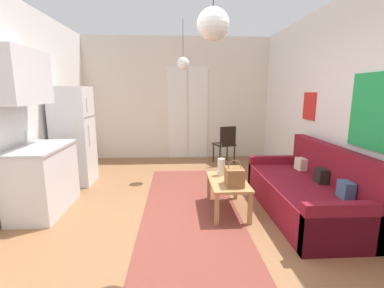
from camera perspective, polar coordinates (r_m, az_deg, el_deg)
name	(u,v)px	position (r m, az deg, el deg)	size (l,w,h in m)	color
ground_plane	(180,229)	(3.53, -2.42, -17.34)	(4.98, 7.68, 0.10)	#8E603D
wall_back	(178,99)	(6.70, -2.99, 9.30)	(4.58, 0.13, 2.87)	silver
wall_right	(370,107)	(3.86, 33.08, 6.45)	(0.12, 7.28, 2.87)	white
area_rug	(190,209)	(3.93, -0.35, -13.33)	(1.28, 3.64, 0.01)	brown
couch	(308,193)	(4.03, 23.12, -9.39)	(0.91, 2.04, 0.92)	maroon
coffee_table	(228,185)	(3.79, 7.44, -8.38)	(0.49, 0.90, 0.44)	#B27F4C
bamboo_vase	(221,167)	(3.94, 6.10, -4.76)	(0.11, 0.11, 0.46)	beige
handbag	(234,176)	(3.55, 8.83, -6.70)	(0.23, 0.27, 0.33)	brown
refrigerator	(74,136)	(5.19, -23.45, 1.51)	(0.62, 0.62, 1.70)	white
kitchen_counter	(38,152)	(4.17, -29.49, -1.39)	(0.59, 1.10, 2.14)	silver
accent_chair	(225,143)	(6.17, 6.98, 0.30)	(0.52, 0.51, 0.86)	black
pendant_lamp_near	(213,24)	(2.53, 4.41, 23.70)	(0.27, 0.27, 0.83)	black
pendant_lamp_far	(183,63)	(5.17, -1.86, 16.49)	(0.22, 0.22, 0.87)	black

